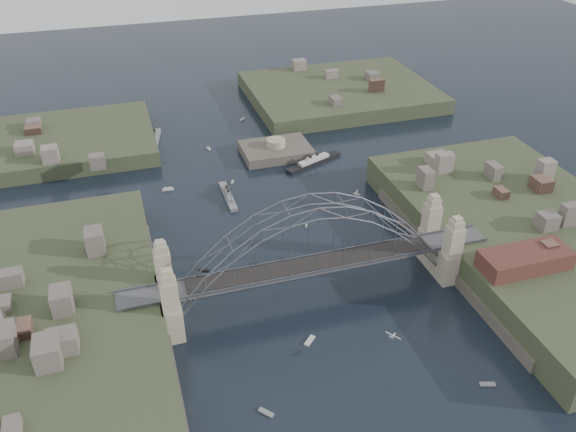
# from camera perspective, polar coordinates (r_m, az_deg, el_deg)

# --- Properties ---
(ground) EXTENTS (500.00, 500.00, 0.00)m
(ground) POSITION_cam_1_polar(r_m,az_deg,el_deg) (134.97, 2.28, -7.52)
(ground) COLOR black
(ground) RESTS_ON ground
(bridge) EXTENTS (84.00, 13.80, 24.60)m
(bridge) POSITION_cam_1_polar(r_m,az_deg,el_deg) (127.40, 2.40, -3.28)
(bridge) COLOR #4D4D4F
(bridge) RESTS_ON ground
(shore_west) EXTENTS (50.50, 90.00, 12.00)m
(shore_west) POSITION_cam_1_polar(r_m,az_deg,el_deg) (130.70, -22.67, -11.08)
(shore_west) COLOR #384127
(shore_west) RESTS_ON ground
(shore_east) EXTENTS (50.50, 90.00, 12.00)m
(shore_east) POSITION_cam_1_polar(r_m,az_deg,el_deg) (158.89, 22.24, -2.49)
(shore_east) COLOR #384127
(shore_east) RESTS_ON ground
(headland_nw) EXTENTS (60.00, 45.00, 9.00)m
(headland_nw) POSITION_cam_1_polar(r_m,az_deg,el_deg) (211.44, -20.99, 6.18)
(headland_nw) COLOR #384127
(headland_nw) RESTS_ON ground
(headland_ne) EXTENTS (70.00, 55.00, 9.50)m
(headland_ne) POSITION_cam_1_polar(r_m,az_deg,el_deg) (240.01, 5.02, 11.38)
(headland_ne) COLOR #384127
(headland_ne) RESTS_ON ground
(fort_island) EXTENTS (22.00, 16.00, 9.40)m
(fort_island) POSITION_cam_1_polar(r_m,az_deg,el_deg) (194.33, -1.16, 5.87)
(fort_island) COLOR #4E473D
(fort_island) RESTS_ON ground
(wharf_shed) EXTENTS (20.00, 8.00, 4.00)m
(wharf_shed) POSITION_cam_1_polar(r_m,az_deg,el_deg) (138.30, 21.91, -3.91)
(wharf_shed) COLOR #592D26
(wharf_shed) RESTS_ON shore_east
(finger_pier) EXTENTS (4.00, 22.00, 1.40)m
(finger_pier) POSITION_cam_1_polar(r_m,az_deg,el_deg) (133.19, 22.88, -10.93)
(finger_pier) COLOR #4D4D4F
(finger_pier) RESTS_ON ground
(naval_cruiser_near) EXTENTS (2.17, 16.18, 4.85)m
(naval_cruiser_near) POSITION_cam_1_polar(r_m,az_deg,el_deg) (170.16, -5.81, 1.96)
(naval_cruiser_near) COLOR gray
(naval_cruiser_near) RESTS_ON ground
(naval_cruiser_far) EXTENTS (5.99, 17.71, 5.93)m
(naval_cruiser_far) POSITION_cam_1_polar(r_m,az_deg,el_deg) (206.96, -12.72, 7.18)
(naval_cruiser_far) COLOR gray
(naval_cruiser_far) RESTS_ON ground
(ocean_liner) EXTENTS (20.37, 10.80, 5.13)m
(ocean_liner) POSITION_cam_1_polar(r_m,az_deg,el_deg) (187.89, 2.49, 5.25)
(ocean_liner) COLOR black
(ocean_liner) RESTS_ON ground
(aeroplane) EXTENTS (2.07, 2.88, 0.48)m
(aeroplane) POSITION_cam_1_polar(r_m,az_deg,el_deg) (116.47, 10.07, -11.34)
(aeroplane) COLOR #B3B7BC
(small_boat_a) EXTENTS (2.47, 1.91, 0.45)m
(small_boat_a) POSITION_cam_1_polar(r_m,az_deg,el_deg) (142.91, -8.11, -5.18)
(small_boat_a) COLOR silver
(small_boat_a) RESTS_ON ground
(small_boat_b) EXTENTS (1.20, 1.85, 0.45)m
(small_boat_b) POSITION_cam_1_polar(r_m,az_deg,el_deg) (157.07, 1.78, -0.97)
(small_boat_b) COLOR silver
(small_boat_b) RESTS_ON ground
(small_boat_c) EXTENTS (2.99, 2.91, 0.45)m
(small_boat_c) POSITION_cam_1_polar(r_m,az_deg,el_deg) (123.74, 2.10, -11.94)
(small_boat_c) COLOR silver
(small_boat_c) RESTS_ON ground
(small_boat_d) EXTENTS (1.96, 2.20, 2.38)m
(small_boat_d) POSITION_cam_1_polar(r_m,az_deg,el_deg) (171.81, 6.69, 2.28)
(small_boat_d) COLOR silver
(small_boat_d) RESTS_ON ground
(small_boat_e) EXTENTS (3.37, 1.50, 1.43)m
(small_boat_e) POSITION_cam_1_polar(r_m,az_deg,el_deg) (177.03, -11.51, 2.55)
(small_boat_e) COLOR silver
(small_boat_e) RESTS_ON ground
(small_boat_f) EXTENTS (1.25, 1.74, 1.43)m
(small_boat_f) POSITION_cam_1_polar(r_m,az_deg,el_deg) (178.07, -5.40, 3.30)
(small_boat_f) COLOR silver
(small_boat_f) RESTS_ON ground
(small_boat_g) EXTENTS (3.14, 1.78, 0.45)m
(small_boat_g) POSITION_cam_1_polar(r_m,az_deg,el_deg) (121.68, 18.70, -15.15)
(small_boat_g) COLOR silver
(small_boat_g) RESTS_ON ground
(small_boat_h) EXTENTS (1.40, 2.16, 1.43)m
(small_boat_h) POSITION_cam_1_polar(r_m,az_deg,el_deg) (199.24, -7.69, 6.48)
(small_boat_h) COLOR silver
(small_boat_h) RESTS_ON ground
(small_boat_i) EXTENTS (2.63, 0.89, 0.45)m
(small_boat_i) POSITION_cam_1_polar(r_m,az_deg,el_deg) (155.92, 11.99, -2.05)
(small_boat_i) COLOR silver
(small_boat_i) RESTS_ON ground
(small_boat_j) EXTENTS (2.71, 2.89, 0.45)m
(small_boat_j) POSITION_cam_1_polar(r_m,az_deg,el_deg) (111.57, -2.14, -18.44)
(small_boat_j) COLOR silver
(small_boat_j) RESTS_ON ground
(small_boat_k) EXTENTS (2.01, 1.93, 1.43)m
(small_boat_k) POSITION_cam_1_polar(r_m,az_deg,el_deg) (220.46, -4.39, 9.32)
(small_boat_k) COLOR silver
(small_boat_k) RESTS_ON ground
(small_boat_l) EXTENTS (2.68, 1.32, 0.45)m
(small_boat_l) POSITION_cam_1_polar(r_m,az_deg,el_deg) (154.79, -15.93, -2.95)
(small_boat_l) COLOR silver
(small_boat_l) RESTS_ON ground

